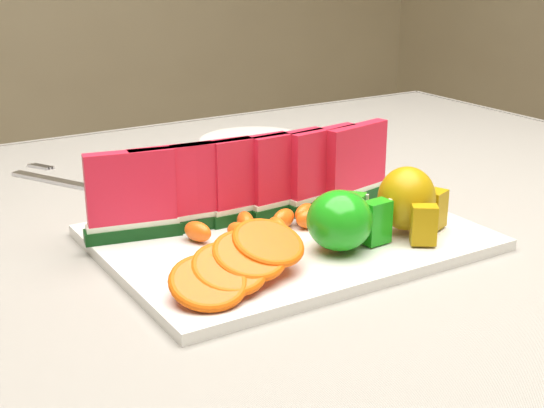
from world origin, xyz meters
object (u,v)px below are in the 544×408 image
platter (287,237)px  side_plate (254,142)px  pear_cluster (409,201)px  fork (57,180)px  apple_cluster (344,220)px

platter → side_plate: platter is taller
pear_cluster → fork: 0.51m
platter → apple_cluster: 0.08m
side_plate → platter: bearing=-115.5°
platter → apple_cluster: bearing=-71.4°
side_plate → fork: (-0.34, -0.03, -0.00)m
apple_cluster → fork: size_ratio=0.59×
pear_cluster → platter: bearing=147.4°
pear_cluster → fork: pear_cluster is taller
apple_cluster → side_plate: 0.49m
apple_cluster → side_plate: apple_cluster is taller
fork → apple_cluster: bearing=-67.9°
side_plate → fork: bearing=-174.7°
platter → side_plate: size_ratio=1.84×
pear_cluster → fork: bearing=121.4°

